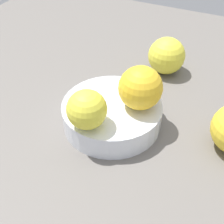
# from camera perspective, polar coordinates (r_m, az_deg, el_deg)

# --- Properties ---
(ground_plane) EXTENTS (1.10, 1.10, 0.02)m
(ground_plane) POSITION_cam_1_polar(r_m,az_deg,el_deg) (0.53, 0.00, -2.87)
(ground_plane) COLOR #66605B
(fruit_bowl) EXTENTS (0.17, 0.17, 0.04)m
(fruit_bowl) POSITION_cam_1_polar(r_m,az_deg,el_deg) (0.51, 0.00, -0.45)
(fruit_bowl) COLOR silver
(fruit_bowl) RESTS_ON ground_plane
(orange_in_bowl_0) EXTENTS (0.07, 0.07, 0.07)m
(orange_in_bowl_0) POSITION_cam_1_polar(r_m,az_deg,el_deg) (0.48, 5.47, 4.62)
(orange_in_bowl_0) COLOR yellow
(orange_in_bowl_0) RESTS_ON fruit_bowl
(orange_in_bowl_1) EXTENTS (0.06, 0.06, 0.06)m
(orange_in_bowl_1) POSITION_cam_1_polar(r_m,az_deg,el_deg) (0.44, -4.85, 0.49)
(orange_in_bowl_1) COLOR yellow
(orange_in_bowl_1) RESTS_ON fruit_bowl
(orange_loose_1) EXTENTS (0.08, 0.08, 0.08)m
(orange_loose_1) POSITION_cam_1_polar(r_m,az_deg,el_deg) (0.65, 10.39, 10.54)
(orange_loose_1) COLOR yellow
(orange_loose_1) RESTS_ON ground_plane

